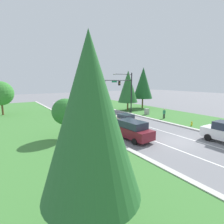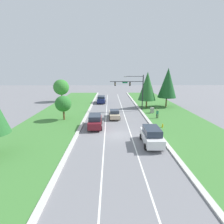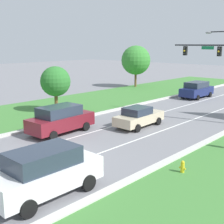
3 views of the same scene
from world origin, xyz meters
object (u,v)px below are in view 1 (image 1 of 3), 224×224
object	(u,v)px
pedestrian	(164,113)
fire_hydrant	(192,124)
champagne_sedan	(125,119)
utility_cabinet	(147,112)
navy_suv	(67,107)
oak_near_left_tree	(1,93)
oak_far_left_tree	(65,112)
burgundy_suv	(132,130)
conifer_near_right_tree	(143,83)
conifer_mid_left_tree	(90,118)
traffic_signal_mast	(123,87)
conifer_far_right_tree	(128,86)

from	to	relation	value
pedestrian	fire_hydrant	bearing A→B (deg)	87.78
champagne_sedan	utility_cabinet	distance (m)	8.66
navy_suv	fire_hydrant	xyz separation A→B (m)	(10.35, -21.16, -0.64)
oak_near_left_tree	oak_far_left_tree	world-z (taller)	oak_near_left_tree
burgundy_suv	conifer_near_right_tree	size ratio (longest dim) A/B	0.56
burgundy_suv	conifer_mid_left_tree	distance (m)	13.78
champagne_sedan	pedestrian	xyz separation A→B (m)	(7.83, -0.43, 0.14)
fire_hydrant	oak_far_left_tree	bearing A→B (deg)	164.18
utility_cabinet	conifer_mid_left_tree	world-z (taller)	conifer_mid_left_tree
champagne_sedan	oak_far_left_tree	bearing A→B (deg)	-174.04
champagne_sedan	utility_cabinet	bearing A→B (deg)	23.15
utility_cabinet	navy_suv	bearing A→B (deg)	132.95
traffic_signal_mast	fire_hydrant	bearing A→B (deg)	-75.87
conifer_near_right_tree	oak_near_left_tree	world-z (taller)	conifer_near_right_tree
oak_near_left_tree	conifer_mid_left_tree	size ratio (longest dim) A/B	0.80
fire_hydrant	pedestrian	bearing A→B (deg)	83.77
fire_hydrant	conifer_far_right_tree	world-z (taller)	conifer_far_right_tree
traffic_signal_mast	oak_near_left_tree	bearing A→B (deg)	148.18
navy_suv	fire_hydrant	world-z (taller)	navy_suv
conifer_far_right_tree	oak_near_left_tree	bearing A→B (deg)	159.02
traffic_signal_mast	conifer_mid_left_tree	distance (m)	26.62
burgundy_suv	oak_near_left_tree	distance (m)	25.69
conifer_near_right_tree	oak_far_left_tree	world-z (taller)	conifer_near_right_tree
traffic_signal_mast	oak_near_left_tree	world-z (taller)	traffic_signal_mast
conifer_far_right_tree	conifer_mid_left_tree	world-z (taller)	conifer_far_right_tree
navy_suv	pedestrian	distance (m)	19.23
navy_suv	pedestrian	bearing A→B (deg)	-55.04
burgundy_suv	conifer_near_right_tree	xyz separation A→B (m)	(15.88, 15.23, 4.70)
utility_cabinet	burgundy_suv	bearing A→B (deg)	-141.11
utility_cabinet	conifer_near_right_tree	size ratio (longest dim) A/B	0.13
traffic_signal_mast	oak_far_left_tree	size ratio (longest dim) A/B	1.75
pedestrian	conifer_near_right_tree	world-z (taller)	conifer_near_right_tree
navy_suv	champagne_sedan	bearing A→B (deg)	-78.28
burgundy_suv	utility_cabinet	bearing A→B (deg)	36.34
burgundy_suv	oak_near_left_tree	world-z (taller)	oak_near_left_tree
burgundy_suv	oak_far_left_tree	world-z (taller)	oak_far_left_tree
navy_suv	utility_cabinet	xyz separation A→B (m)	(10.97, -11.79, -0.40)
conifer_near_right_tree	oak_near_left_tree	size ratio (longest dim) A/B	1.49
pedestrian	conifer_near_right_tree	xyz separation A→B (m)	(4.92, 10.40, 4.79)
navy_suv	oak_near_left_tree	world-z (taller)	oak_near_left_tree
utility_cabinet	oak_far_left_tree	distance (m)	17.66
champagne_sedan	pedestrian	size ratio (longest dim) A/B	2.72
oak_far_left_tree	burgundy_suv	bearing A→B (deg)	-35.06
conifer_mid_left_tree	utility_cabinet	bearing A→B (deg)	41.52
burgundy_suv	conifer_near_right_tree	bearing A→B (deg)	41.27
burgundy_suv	champagne_sedan	distance (m)	6.13
utility_cabinet	pedestrian	world-z (taller)	pedestrian
fire_hydrant	conifer_near_right_tree	size ratio (longest dim) A/B	0.08
oak_near_left_tree	conifer_mid_left_tree	distance (m)	32.22
utility_cabinet	oak_far_left_tree	bearing A→B (deg)	-164.15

